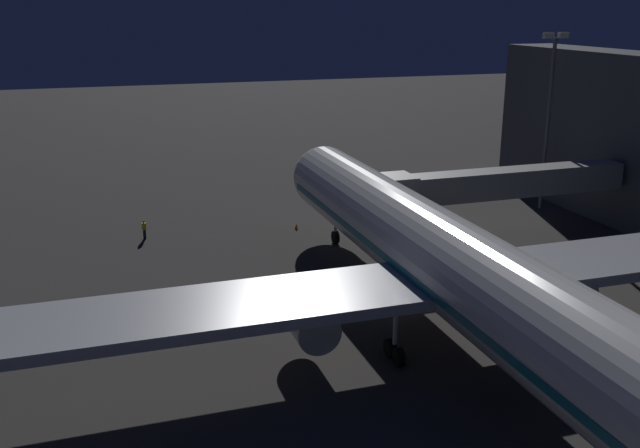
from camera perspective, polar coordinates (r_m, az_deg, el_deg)
name	(u,v)px	position (r m, az deg, el deg)	size (l,w,h in m)	color
ground_plane	(395,297)	(55.51, 5.95, -5.83)	(320.00, 320.00, 0.00)	#383533
airliner_at_gate	(467,277)	(44.88, 11.56, -4.18)	(57.07, 62.44, 18.28)	silver
jet_bridge	(486,185)	(67.83, 13.08, 3.06)	(25.06, 3.40, 7.14)	#9E9E99
apron_floodlight_mast	(549,110)	(80.61, 17.73, 8.65)	(2.90, 0.50, 18.75)	#59595E
ground_crew_by_belt_loader	(144,229)	(70.44, -13.79, -0.35)	(0.40, 0.40, 1.85)	black
traffic_cone_nose_port	(338,222)	(72.97, 1.43, 0.14)	(0.36, 0.36, 0.55)	orange
traffic_cone_nose_starboard	(296,226)	(71.67, -1.89, -0.18)	(0.36, 0.36, 0.55)	orange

